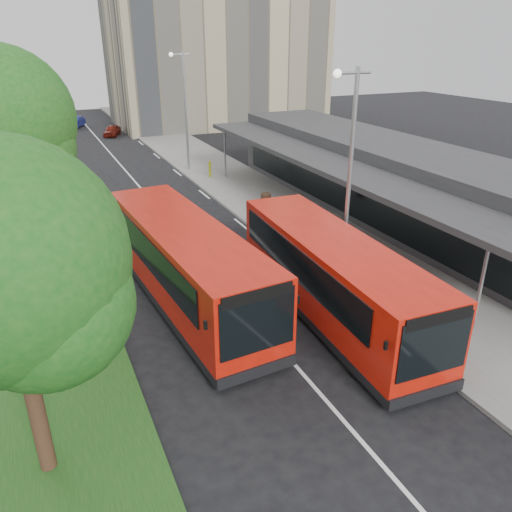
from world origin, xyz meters
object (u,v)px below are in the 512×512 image
at_px(bus_main, 332,278).
at_px(litter_bin, 266,202).
at_px(tree_mid, 2,130).
at_px(lamp_post_near, 348,168).
at_px(bus_second, 186,265).
at_px(tree_near, 6,275).
at_px(lamp_post_far, 184,105).
at_px(bollard, 210,169).
at_px(tree_far, 8,118).
at_px(car_far, 75,122).
at_px(car_near, 112,130).

height_order(bus_main, litter_bin, bus_main).
height_order(tree_mid, litter_bin, tree_mid).
height_order(lamp_post_near, bus_second, lamp_post_near).
distance_m(tree_mid, bus_main, 13.71).
bearing_deg(tree_near, lamp_post_far, 65.96).
relative_size(bus_main, bus_second, 0.95).
bearing_deg(lamp_post_near, bus_second, 169.02).
distance_m(bus_main, bollard, 19.36).
relative_size(tree_far, bollard, 6.61).
bearing_deg(lamp_post_far, tree_near, -114.04).
distance_m(tree_near, bus_second, 8.71).
distance_m(lamp_post_near, car_far, 43.69).
distance_m(litter_bin, car_near, 27.82).
bearing_deg(bus_second, litter_bin, 44.68).
bearing_deg(litter_bin, bus_second, -131.21).
height_order(lamp_post_far, car_near, lamp_post_far).
bearing_deg(car_near, tree_far, -92.93).
bearing_deg(car_far, tree_far, -78.67).
xyz_separation_m(lamp_post_far, car_far, (-5.37, 23.16, -4.13)).
height_order(tree_mid, tree_far, tree_mid).
bearing_deg(tree_mid, bus_second, -48.40).
xyz_separation_m(tree_mid, car_far, (5.76, 36.11, -5.18)).
height_order(bus_second, car_far, bus_second).
distance_m(lamp_post_far, litter_bin, 11.66).
xyz_separation_m(lamp_post_far, bollard, (0.79, -2.62, -4.03)).
relative_size(lamp_post_near, litter_bin, 7.99).
height_order(lamp_post_near, litter_bin, lamp_post_near).
bearing_deg(tree_far, tree_near, -90.00).
height_order(tree_near, litter_bin, tree_near).
bearing_deg(tree_near, bus_second, 49.24).
bearing_deg(bus_second, car_near, 80.51).
relative_size(bus_second, litter_bin, 10.89).
bearing_deg(bus_second, lamp_post_near, -15.09).
relative_size(tree_far, bus_second, 0.65).
bearing_deg(bus_main, litter_bin, 78.74).
distance_m(tree_near, bollard, 25.66).
xyz_separation_m(lamp_post_far, car_near, (-2.53, 16.70, -4.19)).
bearing_deg(tree_mid, bollard, 40.91).
bearing_deg(lamp_post_near, litter_bin, 83.05).
relative_size(tree_mid, bus_main, 0.86).
bearing_deg(lamp_post_near, tree_near, -156.03).
bearing_deg(tree_far, lamp_post_far, 4.87).
height_order(lamp_post_far, bus_second, lamp_post_far).
bearing_deg(lamp_post_near, bollard, 87.41).
distance_m(litter_bin, car_far, 34.65).
xyz_separation_m(bus_second, car_far, (0.51, 42.02, -0.97)).
xyz_separation_m(tree_near, car_far, (5.76, 48.11, -4.32)).
height_order(bus_second, bollard, bus_second).
bearing_deg(car_near, car_far, 136.75).
bearing_deg(bus_main, car_far, 97.42).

